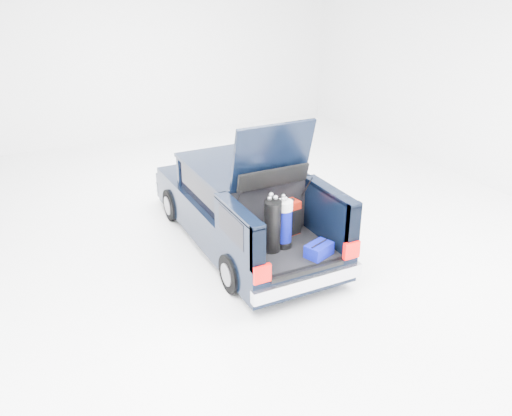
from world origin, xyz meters
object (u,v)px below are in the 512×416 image
blue_golf_bag (284,224)px  blue_duffel (319,250)px  red_suitcase (288,218)px  black_golf_bag (272,226)px  car (241,205)px

blue_golf_bag → blue_duffel: bearing=-41.5°
red_suitcase → black_golf_bag: 0.63m
black_golf_bag → red_suitcase: bearing=50.3°
car → black_golf_bag: car is taller
red_suitcase → black_golf_bag: (-0.49, -0.38, 0.14)m
black_golf_bag → blue_duffel: bearing=-25.7°
blue_golf_bag → blue_duffel: blue_golf_bag is taller
red_suitcase → blue_golf_bag: size_ratio=0.69×
car → red_suitcase: bearing=-77.1°
car → red_suitcase: size_ratio=7.87×
black_golf_bag → blue_golf_bag: black_golf_bag is taller
blue_golf_bag → car: bearing=104.9°
black_golf_bag → blue_duffel: 0.77m
red_suitcase → blue_duffel: red_suitcase is taller
blue_duffel → black_golf_bag: bearing=121.7°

